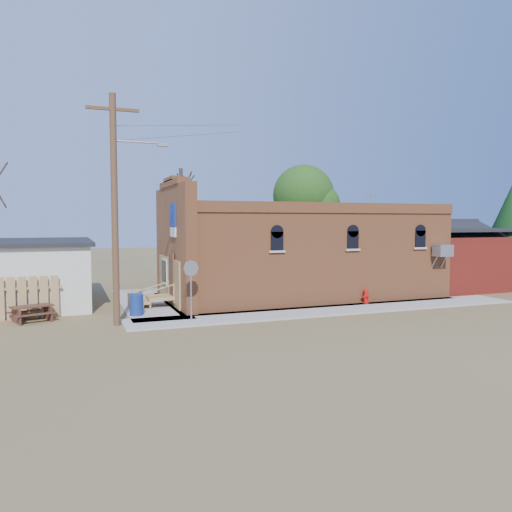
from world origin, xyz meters
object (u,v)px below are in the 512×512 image
object	(u,v)px
fire_hydrant	(366,296)
trash_barrel	(136,305)
utility_pole	(116,204)
stop_sign	(191,274)
picnic_table	(32,311)
brick_bar	(296,254)

from	to	relation	value
fire_hydrant	trash_barrel	size ratio (longest dim) A/B	0.81
utility_pole	stop_sign	size ratio (longest dim) A/B	3.65
utility_pole	picnic_table	world-z (taller)	utility_pole
brick_bar	stop_sign	bearing A→B (deg)	-145.44
fire_hydrant	picnic_table	size ratio (longest dim) A/B	0.39
stop_sign	trash_barrel	bearing A→B (deg)	146.17
utility_pole	stop_sign	bearing A→B (deg)	-10.06
stop_sign	trash_barrel	distance (m)	3.11
trash_barrel	picnic_table	world-z (taller)	trash_barrel
trash_barrel	fire_hydrant	bearing A→B (deg)	-4.58
stop_sign	picnic_table	size ratio (longest dim) A/B	1.30
fire_hydrant	brick_bar	bearing A→B (deg)	108.87
trash_barrel	brick_bar	bearing A→B (deg)	17.61
picnic_table	brick_bar	bearing A→B (deg)	-8.75
stop_sign	picnic_table	xyz separation A→B (m)	(-6.06, 2.50, -1.54)
utility_pole	fire_hydrant	size ratio (longest dim) A/B	12.33
stop_sign	trash_barrel	size ratio (longest dim) A/B	2.73
utility_pole	trash_barrel	world-z (taller)	utility_pole
stop_sign	trash_barrel	xyz separation A→B (m)	(-1.93, 1.97, -1.44)
utility_pole	fire_hydrant	xyz separation A→B (m)	(11.82, 0.60, -4.33)
brick_bar	picnic_table	world-z (taller)	brick_bar
fire_hydrant	trash_barrel	world-z (taller)	trash_barrel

